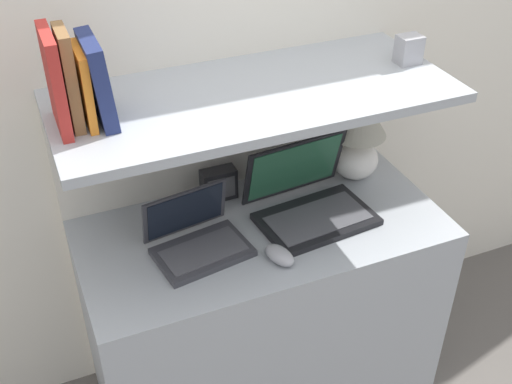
# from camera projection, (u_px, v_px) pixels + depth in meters

# --- Properties ---
(wall_back) EXTENTS (6.00, 0.05, 2.40)m
(wall_back) POSITION_uv_depth(u_px,v_px,m) (221.00, 53.00, 1.96)
(wall_back) COLOR silver
(wall_back) RESTS_ON ground_plane
(desk) EXTENTS (1.12, 0.54, 0.76)m
(desk) POSITION_uv_depth(u_px,v_px,m) (263.00, 316.00, 2.18)
(desk) COLOR #999EA3
(desk) RESTS_ON ground_plane
(back_riser) EXTENTS (1.12, 0.04, 1.17)m
(back_riser) POSITION_uv_depth(u_px,v_px,m) (231.00, 221.00, 2.28)
(back_riser) COLOR silver
(back_riser) RESTS_ON ground_plane
(shelf) EXTENTS (1.12, 0.49, 0.03)m
(shelf) POSITION_uv_depth(u_px,v_px,m) (255.00, 96.00, 1.77)
(shelf) COLOR #999EA3
(shelf) RESTS_ON back_riser
(table_lamp) EXTENTS (0.19, 0.19, 0.32)m
(table_lamp) POSITION_uv_depth(u_px,v_px,m) (358.00, 131.00, 2.10)
(table_lamp) COLOR white
(table_lamp) RESTS_ON desk
(laptop_large) EXTENTS (0.37, 0.31, 0.23)m
(laptop_large) POSITION_uv_depth(u_px,v_px,m) (309.00, 202.00, 1.99)
(laptop_large) COLOR black
(laptop_large) RESTS_ON desk
(laptop_small) EXTENTS (0.29, 0.24, 0.17)m
(laptop_small) POSITION_uv_depth(u_px,v_px,m) (197.00, 239.00, 1.86)
(laptop_small) COLOR #333338
(laptop_small) RESTS_ON desk
(computer_mouse) EXTENTS (0.09, 0.12, 0.04)m
(computer_mouse) POSITION_uv_depth(u_px,v_px,m) (280.00, 255.00, 1.82)
(computer_mouse) COLOR #99999E
(computer_mouse) RESTS_ON desk
(router_box) EXTENTS (0.11, 0.06, 0.11)m
(router_box) POSITION_uv_depth(u_px,v_px,m) (219.00, 184.00, 2.06)
(router_box) COLOR black
(router_box) RESTS_ON desk
(book_red) EXTENTS (0.03, 0.18, 0.25)m
(book_red) POSITION_uv_depth(u_px,v_px,m) (55.00, 81.00, 1.53)
(book_red) COLOR #A82823
(book_red) RESTS_ON shelf
(book_brown) EXTENTS (0.03, 0.12, 0.25)m
(book_brown) POSITION_uv_depth(u_px,v_px,m) (69.00, 79.00, 1.54)
(book_brown) COLOR brown
(book_brown) RESTS_ON shelf
(book_orange) EXTENTS (0.02, 0.15, 0.20)m
(book_orange) POSITION_uv_depth(u_px,v_px,m) (84.00, 87.00, 1.56)
(book_orange) COLOR orange
(book_orange) RESTS_ON shelf
(book_navy) EXTENTS (0.05, 0.18, 0.22)m
(book_navy) POSITION_uv_depth(u_px,v_px,m) (97.00, 80.00, 1.57)
(book_navy) COLOR navy
(book_navy) RESTS_ON shelf
(shelf_gadget) EXTENTS (0.07, 0.06, 0.08)m
(shelf_gadget) POSITION_uv_depth(u_px,v_px,m) (409.00, 50.00, 1.89)
(shelf_gadget) COLOR #99999E
(shelf_gadget) RESTS_ON shelf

